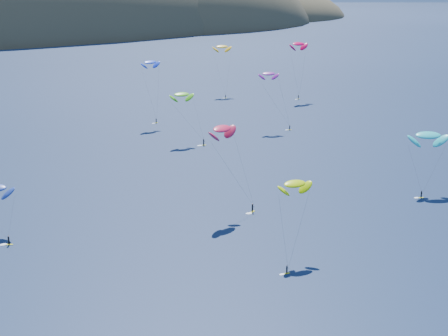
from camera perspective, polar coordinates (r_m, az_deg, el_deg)
island at (r=621.97m, az=-18.45°, el=10.96°), size 730.00×300.00×210.00m
kitesurfer_2 at (r=124.61m, az=6.49°, el=-1.46°), size 11.27×10.29×16.44m
kitesurfer_3 at (r=205.31m, az=-3.89°, el=6.71°), size 8.68×10.92×17.90m
kitesurfer_4 at (r=231.14m, az=-6.77°, el=9.57°), size 7.89×4.68×24.45m
kitesurfer_5 at (r=168.52m, az=18.17°, el=2.86°), size 12.52×10.25×17.08m
kitesurfer_6 at (r=223.10m, az=4.11°, el=8.58°), size 9.29×10.63×21.39m
kitesurfer_8 at (r=276.54m, az=6.82°, el=11.20°), size 10.00×6.30×26.25m
kitesurfer_9 at (r=144.77m, az=-0.17°, el=3.60°), size 10.53×9.90×22.09m
kitesurfer_11 at (r=285.41m, az=-0.19°, el=11.03°), size 9.39×14.39×23.46m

